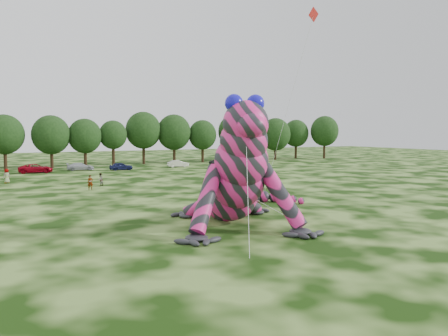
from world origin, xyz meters
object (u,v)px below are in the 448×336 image
at_px(tree_13, 233,138).
at_px(car_6, 223,163).
at_px(spectator_4, 7,176).
at_px(spectator_2, 225,169).
at_px(tree_10, 143,138).
at_px(tree_14, 255,140).
at_px(car_5, 178,164).
at_px(tree_12, 203,141).
at_px(spectator_1, 100,180).
at_px(tree_6, 5,142).
at_px(tree_16, 296,139).
at_px(tree_17, 324,137).
at_px(tree_8, 85,143).
at_px(flying_kite, 309,30).
at_px(car_7, 253,160).
at_px(spectator_5, 224,183).
at_px(car_2, 36,168).
at_px(spectator_0, 90,183).
at_px(car_4, 121,166).
at_px(tree_7, 51,142).
at_px(spectator_3, 243,171).
at_px(car_3, 80,167).
at_px(tree_11, 174,139).
at_px(tree_9, 113,143).
at_px(inflatable_gecko, 227,160).

relative_size(tree_13, car_6, 2.03).
relative_size(spectator_4, spectator_2, 1.03).
relative_size(tree_10, spectator_4, 5.74).
bearing_deg(tree_14, car_5, -155.25).
bearing_deg(tree_12, spectator_1, -131.29).
distance_m(tree_6, tree_16, 63.06).
bearing_deg(tree_17, tree_16, 157.37).
distance_m(tree_8, spectator_2, 29.92).
distance_m(flying_kite, car_7, 46.96).
relative_size(tree_6, spectator_5, 5.38).
distance_m(car_2, spectator_0, 24.99).
height_order(tree_14, car_4, tree_14).
bearing_deg(spectator_1, tree_7, -122.16).
bearing_deg(tree_10, spectator_3, -79.31).
height_order(tree_14, spectator_3, tree_14).
height_order(car_3, spectator_5, spectator_5).
bearing_deg(spectator_2, car_7, -79.66).
distance_m(tree_10, car_2, 23.69).
xyz_separation_m(tree_11, car_7, (13.21, -9.59, -4.29)).
bearing_deg(spectator_1, tree_9, -142.50).
distance_m(tree_8, spectator_0, 34.17).
bearing_deg(tree_13, spectator_4, -153.62).
bearing_deg(tree_9, spectator_4, -129.75).
xyz_separation_m(tree_10, tree_13, (19.73, -1.45, -0.19)).
bearing_deg(tree_6, tree_17, -0.02).
distance_m(car_2, car_3, 7.21).
bearing_deg(tree_16, tree_6, -177.56).
bearing_deg(tree_14, tree_16, 3.10).
bearing_deg(tree_7, tree_13, 0.50).
bearing_deg(spectator_0, tree_8, 84.04).
relative_size(car_4, car_5, 1.00).
bearing_deg(spectator_0, spectator_4, 128.23).
bearing_deg(tree_14, tree_7, -177.48).
relative_size(tree_17, car_4, 2.64).
relative_size(tree_10, tree_16, 1.12).
bearing_deg(flying_kite, tree_9, 99.47).
bearing_deg(tree_17, tree_6, 179.98).
bearing_deg(spectator_4, tree_11, -176.62).
distance_m(flying_kite, tree_9, 51.43).
bearing_deg(inflatable_gecko, spectator_4, 126.23).
bearing_deg(spectator_4, tree_14, 171.80).
xyz_separation_m(tree_13, car_6, (-8.08, -10.76, -4.37)).
height_order(tree_6, tree_10, tree_10).
height_order(spectator_4, spectator_1, spectator_4).
height_order(inflatable_gecko, tree_17, tree_17).
bearing_deg(spectator_5, spectator_4, -52.33).
height_order(car_7, spectator_3, spectator_3).
distance_m(tree_12, spectator_3, 30.67).
xyz_separation_m(spectator_0, spectator_2, (21.71, 9.07, 0.04)).
height_order(tree_16, spectator_1, tree_16).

